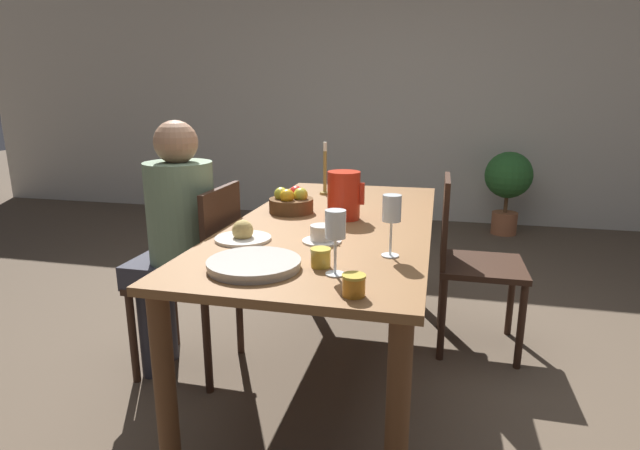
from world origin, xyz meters
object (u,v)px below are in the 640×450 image
(wine_glass_juice, at_px, (335,228))
(chair_opposite, at_px, (468,258))
(person_seated, at_px, (175,228))
(jam_jar_amber, at_px, (321,257))
(jam_jar_red, at_px, (354,284))
(red_pitcher, at_px, (344,195))
(potted_plant, at_px, (508,181))
(teacup_near_person, at_px, (322,235))
(candlestick_tall, at_px, (325,175))
(serving_tray, at_px, (254,264))
(bread_plate, at_px, (243,235))
(chair_person_side, at_px, (199,274))
(wine_glass_water, at_px, (392,211))
(fruit_bowl, at_px, (291,202))

(wine_glass_juice, bearing_deg, chair_opposite, 66.72)
(person_seated, distance_m, jam_jar_amber, 0.92)
(chair_opposite, height_order, jam_jar_red, chair_opposite)
(red_pitcher, relative_size, jam_jar_red, 3.18)
(potted_plant, bearing_deg, jam_jar_red, -103.28)
(red_pitcher, bearing_deg, jam_jar_amber, -85.65)
(teacup_near_person, distance_m, potted_plant, 3.35)
(teacup_near_person, distance_m, candlestick_tall, 0.96)
(red_pitcher, height_order, serving_tray, red_pitcher)
(chair_opposite, bearing_deg, candlestick_tall, -102.93)
(bread_plate, bearing_deg, chair_person_side, 141.89)
(wine_glass_water, xyz_separation_m, wine_glass_juice, (-0.15, -0.23, -0.01))
(serving_tray, distance_m, potted_plant, 3.72)
(teacup_near_person, height_order, serving_tray, teacup_near_person)
(potted_plant, bearing_deg, jam_jar_amber, -106.37)
(bread_plate, bearing_deg, jam_jar_amber, -32.67)
(chair_opposite, height_order, red_pitcher, red_pitcher)
(wine_glass_water, height_order, bread_plate, wine_glass_water)
(wine_glass_water, bearing_deg, red_pitcher, 117.38)
(serving_tray, xyz_separation_m, jam_jar_amber, (0.21, 0.07, 0.02))
(wine_glass_juice, xyz_separation_m, candlestick_tall, (-0.32, 1.28, -0.04))
(potted_plant, bearing_deg, fruit_bowl, -116.18)
(wine_glass_water, bearing_deg, candlestick_tall, 114.23)
(serving_tray, xyz_separation_m, fruit_bowl, (-0.11, 0.80, 0.03))
(wine_glass_water, relative_size, jam_jar_amber, 3.20)
(bread_plate, distance_m, jam_jar_amber, 0.44)
(bread_plate, relative_size, fruit_bowl, 1.03)
(serving_tray, xyz_separation_m, candlestick_tall, (-0.06, 1.29, 0.10))
(chair_person_side, bearing_deg, red_pitcher, -75.14)
(chair_person_side, xyz_separation_m, wine_glass_water, (0.91, -0.33, 0.42))
(jam_jar_red, bearing_deg, candlestick_tall, 105.92)
(chair_person_side, height_order, person_seated, person_seated)
(jam_jar_red, bearing_deg, bread_plate, 138.56)
(wine_glass_water, distance_m, candlestick_tall, 1.16)
(fruit_bowl, relative_size, candlestick_tall, 0.72)
(wine_glass_juice, relative_size, jam_jar_red, 3.05)
(red_pitcher, bearing_deg, wine_glass_juice, -81.28)
(person_seated, relative_size, wine_glass_water, 5.47)
(bread_plate, height_order, fruit_bowl, fruit_bowl)
(wine_glass_juice, xyz_separation_m, teacup_near_person, (-0.12, 0.35, -0.12))
(chair_person_side, height_order, serving_tray, chair_person_side)
(wine_glass_juice, bearing_deg, bread_plate, 145.09)
(jam_jar_red, bearing_deg, person_seated, 143.84)
(bread_plate, relative_size, jam_jar_red, 3.21)
(bread_plate, height_order, jam_jar_amber, bread_plate)
(teacup_near_person, bearing_deg, wine_glass_water, -23.38)
(chair_opposite, bearing_deg, teacup_near_person, -38.37)
(red_pitcher, bearing_deg, teacup_near_person, -91.55)
(teacup_near_person, bearing_deg, red_pitcher, 88.45)
(chair_opposite, bearing_deg, chair_person_side, -66.54)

